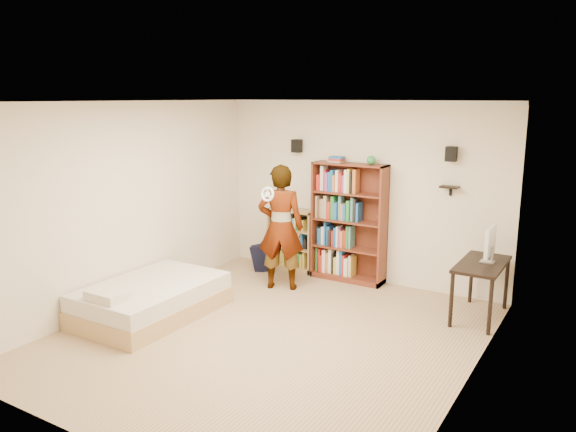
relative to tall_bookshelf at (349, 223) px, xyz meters
name	(u,v)px	position (x,y,z in m)	size (l,w,h in m)	color
ground	(270,335)	(0.10, -2.34, -0.90)	(4.50, 5.00, 0.01)	tan
room_shell	(269,188)	(0.10, -2.34, 0.87)	(4.52, 5.02, 2.71)	#F0E2CD
crown_molding	(269,104)	(0.10, -2.34, 1.77)	(4.50, 5.00, 0.06)	silver
speaker_left	(297,146)	(-0.95, 0.06, 1.10)	(0.14, 0.12, 0.20)	black
speaker_right	(451,154)	(1.45, 0.06, 1.10)	(0.14, 0.12, 0.20)	black
wall_shelf	(449,187)	(1.45, 0.07, 0.65)	(0.25, 0.16, 0.03)	black
tall_bookshelf	(349,223)	(0.00, 0.00, 0.00)	(1.13, 0.33, 1.79)	maroon
low_bookshelf	(292,240)	(-1.00, 0.02, -0.40)	(0.79, 0.30, 0.99)	tan
computer_desk	(480,290)	(2.07, -0.49, -0.53)	(0.53, 1.06, 0.72)	black
imac	(488,245)	(2.11, -0.44, 0.05)	(0.09, 0.45, 0.45)	white
daybed	(151,295)	(-1.53, -2.60, -0.62)	(1.20, 1.85, 0.54)	silver
person	(281,227)	(-0.68, -0.84, 0.02)	(0.66, 0.44, 1.82)	black
wii_wheel	(268,194)	(-0.68, -1.18, 0.55)	(0.21, 0.21, 0.04)	white
navy_bag	(262,257)	(-1.38, -0.30, -0.67)	(0.33, 0.21, 0.45)	black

